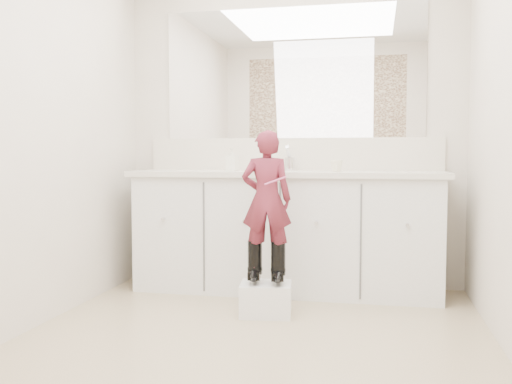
# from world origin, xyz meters

# --- Properties ---
(floor) EXTENTS (3.00, 3.00, 0.00)m
(floor) POSITION_xyz_m (0.00, 0.00, 0.00)
(floor) COLOR #938460
(floor) RESTS_ON ground
(wall_back) EXTENTS (2.60, 0.00, 2.60)m
(wall_back) POSITION_xyz_m (0.00, 1.50, 1.20)
(wall_back) COLOR beige
(wall_back) RESTS_ON floor
(wall_front) EXTENTS (2.60, 0.00, 2.60)m
(wall_front) POSITION_xyz_m (0.00, -1.50, 1.20)
(wall_front) COLOR beige
(wall_front) RESTS_ON floor
(wall_left) EXTENTS (0.00, 3.00, 3.00)m
(wall_left) POSITION_xyz_m (-1.30, 0.00, 1.20)
(wall_left) COLOR beige
(wall_left) RESTS_ON floor
(vanity_cabinet) EXTENTS (2.20, 0.55, 0.85)m
(vanity_cabinet) POSITION_xyz_m (0.00, 1.23, 0.42)
(vanity_cabinet) COLOR silver
(vanity_cabinet) RESTS_ON floor
(countertop) EXTENTS (2.28, 0.58, 0.04)m
(countertop) POSITION_xyz_m (0.00, 1.21, 0.87)
(countertop) COLOR beige
(countertop) RESTS_ON vanity_cabinet
(backsplash) EXTENTS (2.28, 0.03, 0.25)m
(backsplash) POSITION_xyz_m (0.00, 1.49, 1.02)
(backsplash) COLOR beige
(backsplash) RESTS_ON countertop
(mirror) EXTENTS (2.00, 0.02, 1.00)m
(mirror) POSITION_xyz_m (0.00, 1.49, 1.64)
(mirror) COLOR white
(mirror) RESTS_ON wall_back
(faucet) EXTENTS (0.08, 0.08, 0.10)m
(faucet) POSITION_xyz_m (0.00, 1.38, 0.94)
(faucet) COLOR silver
(faucet) RESTS_ON countertop
(cup) EXTENTS (0.10, 0.10, 0.08)m
(cup) POSITION_xyz_m (0.37, 1.18, 0.93)
(cup) COLOR beige
(cup) RESTS_ON countertop
(soap_bottle) EXTENTS (0.08, 0.09, 0.17)m
(soap_bottle) POSITION_xyz_m (-0.40, 1.16, 0.97)
(soap_bottle) COLOR silver
(soap_bottle) RESTS_ON countertop
(step_stool) EXTENTS (0.35, 0.30, 0.20)m
(step_stool) POSITION_xyz_m (-0.03, 0.56, 0.10)
(step_stool) COLOR white
(step_stool) RESTS_ON floor
(boot_left) EXTENTS (0.12, 0.19, 0.26)m
(boot_left) POSITION_xyz_m (-0.10, 0.58, 0.33)
(boot_left) COLOR black
(boot_left) RESTS_ON step_stool
(boot_right) EXTENTS (0.12, 0.19, 0.26)m
(boot_right) POSITION_xyz_m (0.05, 0.58, 0.33)
(boot_right) COLOR black
(boot_right) RESTS_ON step_stool
(toddler) EXTENTS (0.34, 0.24, 0.86)m
(toddler) POSITION_xyz_m (-0.03, 0.58, 0.73)
(toddler) COLOR #A23142
(toddler) RESTS_ON step_stool
(toothbrush) EXTENTS (0.14, 0.03, 0.06)m
(toothbrush) POSITION_xyz_m (0.04, 0.50, 0.85)
(toothbrush) COLOR #CF5083
(toothbrush) RESTS_ON toddler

